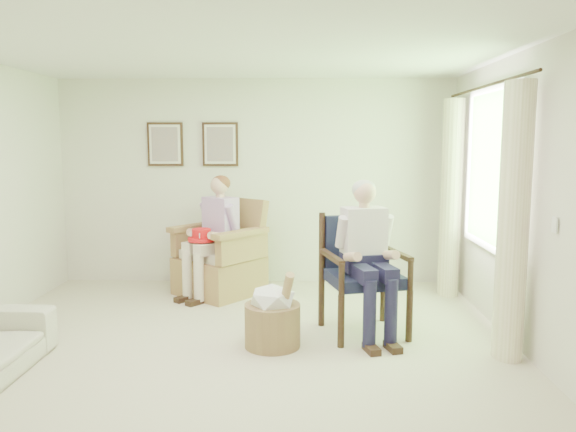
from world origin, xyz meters
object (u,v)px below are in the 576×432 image
Objects in this scene: person_wicker at (217,227)px; red_hat at (202,236)px; wood_armchair at (363,269)px; wicker_armchair at (220,263)px; hatbox at (273,315)px; person_dark at (366,246)px.

person_wicker is 4.45× the size of red_hat.
wood_armchair is 3.51× the size of red_hat.
wood_armchair reaches higher than red_hat.
person_wicker reaches higher than wicker_armchair.
hatbox is at bearing -27.32° from person_wicker.
hatbox is (0.89, -1.48, -0.46)m from red_hat.
wicker_armchair is 1.03× the size of wood_armchair.
person_wicker is at bearing 124.96° from person_dark.
person_dark is (1.57, -1.34, 0.03)m from person_wicker.
wicker_armchair is 3.61× the size of red_hat.
wicker_armchair is at bearing 128.56° from person_wicker.
wicker_armchair is 1.92m from hatbox.
person_dark is at bearing -34.54° from red_hat.
wood_armchair reaches higher than hatbox.
wood_armchair is at bearing 29.00° from hatbox.
red_hat is (-0.16, -0.29, 0.38)m from wicker_armchair.
person_dark reaches higher than wicker_armchair.
wood_armchair is at bearing 2.18° from person_wicker.
person_wicker is at bearing 41.87° from red_hat.
wood_armchair is at bearing 75.38° from person_dark.
person_dark reaches higher than person_wicker.
wicker_armchair is at bearing 61.12° from red_hat.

